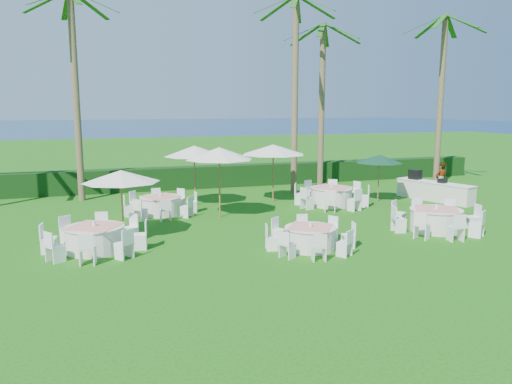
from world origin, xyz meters
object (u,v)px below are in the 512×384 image
at_px(umbrella_c, 194,151).
at_px(banquet_table_b, 310,237).
at_px(banquet_table_d, 161,205).
at_px(umbrella_a, 121,176).
at_px(banquet_table_a, 95,238).
at_px(buffet_table, 434,190).
at_px(umbrella_b, 219,154).
at_px(umbrella_d, 273,150).
at_px(staff_person, 441,181).
at_px(umbrella_green, 379,159).
at_px(banquet_table_f, 331,196).
at_px(banquet_table_c, 436,219).

bearing_deg(umbrella_c, banquet_table_b, -75.85).
relative_size(banquet_table_d, umbrella_c, 1.10).
xyz_separation_m(umbrella_a, umbrella_c, (3.50, 4.89, 0.35)).
distance_m(banquet_table_a, buffet_table, 16.11).
xyz_separation_m(umbrella_b, umbrella_d, (3.24, 2.53, -0.13)).
relative_size(buffet_table, staff_person, 2.19).
height_order(banquet_table_d, umbrella_green, umbrella_green).
bearing_deg(buffet_table, banquet_table_b, -147.64).
relative_size(banquet_table_f, umbrella_a, 1.27).
height_order(umbrella_a, umbrella_d, umbrella_d).
bearing_deg(umbrella_a, staff_person, 10.27).
relative_size(banquet_table_a, staff_person, 1.78).
height_order(banquet_table_a, banquet_table_f, banquet_table_f).
height_order(banquet_table_b, umbrella_b, umbrella_b).
bearing_deg(banquet_table_d, umbrella_b, -31.41).
xyz_separation_m(banquet_table_b, banquet_table_d, (-3.81, 6.73, 0.02)).
relative_size(umbrella_b, umbrella_d, 0.94).
distance_m(banquet_table_b, staff_person, 11.44).
xyz_separation_m(banquet_table_d, umbrella_c, (1.76, 1.43, 2.10)).
bearing_deg(buffet_table, umbrella_d, 164.21).
height_order(banquet_table_b, staff_person, staff_person).
distance_m(banquet_table_f, umbrella_b, 5.92).
distance_m(banquet_table_c, umbrella_b, 8.61).
bearing_deg(banquet_table_a, umbrella_a, 55.65).
bearing_deg(banquet_table_a, banquet_table_d, 60.99).
distance_m(umbrella_green, staff_person, 3.49).
distance_m(banquet_table_f, umbrella_c, 6.56).
bearing_deg(umbrella_a, umbrella_b, 27.99).
xyz_separation_m(umbrella_a, staff_person, (15.26, 2.77, -1.24)).
bearing_deg(staff_person, banquet_table_a, 7.80).
bearing_deg(banquet_table_a, banquet_table_c, -5.70).
distance_m(umbrella_d, umbrella_green, 5.03).
bearing_deg(banquet_table_a, umbrella_b, 35.41).
distance_m(banquet_table_a, umbrella_d, 10.33).
height_order(umbrella_c, buffet_table, umbrella_c).
height_order(banquet_table_d, staff_person, staff_person).
bearing_deg(banquet_table_a, banquet_table_b, -16.24).
relative_size(umbrella_c, umbrella_d, 0.91).
distance_m(banquet_table_c, umbrella_a, 11.29).
relative_size(banquet_table_b, banquet_table_d, 0.95).
distance_m(banquet_table_b, umbrella_green, 9.21).
relative_size(umbrella_c, umbrella_green, 1.23).
relative_size(banquet_table_a, buffet_table, 0.81).
bearing_deg(umbrella_green, banquet_table_a, -160.81).
bearing_deg(banquet_table_c, staff_person, 50.45).
height_order(banquet_table_d, umbrella_a, umbrella_a).
height_order(banquet_table_f, umbrella_green, umbrella_green).
relative_size(umbrella_green, staff_person, 1.24).
xyz_separation_m(umbrella_c, umbrella_green, (8.48, -1.77, -0.46)).
distance_m(banquet_table_c, banquet_table_d, 10.93).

